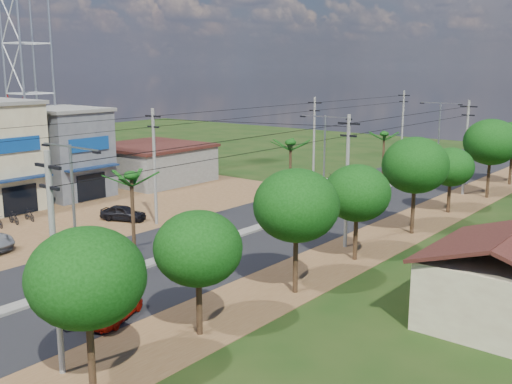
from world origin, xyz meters
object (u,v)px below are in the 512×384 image
at_px(car_red_near, 113,308).
at_px(moto_rider_east, 80,321).
at_px(car_white_far, 308,187).
at_px(car_parked_dark, 123,213).
at_px(car_silver_mid, 286,219).

relative_size(car_red_near, moto_rider_east, 2.31).
height_order(car_white_far, car_parked_dark, car_white_far).
relative_size(car_red_near, car_parked_dark, 1.05).
bearing_deg(moto_rider_east, car_red_near, -83.43).
height_order(car_parked_dark, moto_rider_east, car_parked_dark).
distance_m(car_red_near, car_silver_mid, 19.26).
distance_m(car_white_far, car_parked_dark, 18.81).
height_order(car_white_far, moto_rider_east, car_white_far).
relative_size(car_silver_mid, car_parked_dark, 1.17).
distance_m(car_red_near, car_white_far, 31.99).
bearing_deg(moto_rider_east, car_white_far, -55.38).
bearing_deg(car_white_far, moto_rider_east, -66.42).
distance_m(car_white_far, moto_rider_east, 33.48).
bearing_deg(car_white_far, car_parked_dark, -99.02).
distance_m(car_red_near, moto_rider_east, 1.72).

